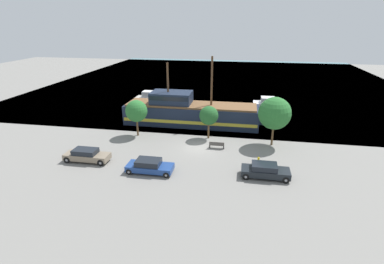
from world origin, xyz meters
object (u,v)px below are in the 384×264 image
at_px(moored_boat_dockside, 151,98).
at_px(fire_hydrant, 258,160).
at_px(parked_car_curb_front, 150,166).
at_px(moored_boat_outer, 269,104).
at_px(pirate_ship, 190,112).
at_px(parked_car_curb_rear, 87,155).
at_px(parked_car_curb_mid, 265,171).
at_px(bench_promenade_east, 217,145).

bearing_deg(moored_boat_dockside, fire_hydrant, -49.88).
xyz_separation_m(parked_car_curb_front, fire_hydrant, (10.70, 3.79, -0.26)).
height_order(moored_boat_outer, parked_car_curb_front, moored_boat_outer).
bearing_deg(pirate_ship, moored_boat_outer, 43.23).
bearing_deg(pirate_ship, parked_car_curb_rear, -121.56).
height_order(moored_boat_outer, parked_car_curb_rear, moored_boat_outer).
xyz_separation_m(pirate_ship, parked_car_curb_mid, (9.95, -14.25, -1.07)).
xyz_separation_m(moored_boat_dockside, parked_car_curb_rear, (0.58, -24.73, -0.06)).
xyz_separation_m(parked_car_curb_mid, parked_car_curb_rear, (-18.57, 0.22, 0.01)).
distance_m(parked_car_curb_rear, bench_promenade_east, 14.56).
relative_size(parked_car_curb_rear, fire_hydrant, 6.28).
relative_size(parked_car_curb_mid, parked_car_curb_rear, 0.95).
bearing_deg(moored_boat_outer, parked_car_curb_mid, -94.47).
bearing_deg(parked_car_curb_mid, moored_boat_dockside, 127.51).
bearing_deg(parked_car_curb_mid, parked_car_curb_rear, 179.34).
relative_size(moored_boat_outer, parked_car_curb_rear, 1.20).
distance_m(pirate_ship, bench_promenade_east, 9.54).
bearing_deg(fire_hydrant, moored_boat_outer, 83.67).
bearing_deg(pirate_ship, fire_hydrant, -50.41).
distance_m(moored_boat_dockside, parked_car_curb_front, 27.08).
height_order(moored_boat_dockside, bench_promenade_east, moored_boat_dockside).
distance_m(parked_car_curb_mid, bench_promenade_east, 8.01).
bearing_deg(fire_hydrant, pirate_ship, 129.59).
bearing_deg(parked_car_curb_front, fire_hydrant, 19.51).
bearing_deg(parked_car_curb_rear, moored_boat_outer, 50.85).
xyz_separation_m(moored_boat_dockside, bench_promenade_east, (13.91, -18.89, -0.33)).
bearing_deg(parked_car_curb_mid, parked_car_curb_front, -175.16).
distance_m(moored_boat_outer, fire_hydrant, 22.77).
height_order(parked_car_curb_mid, fire_hydrant, parked_car_curb_mid).
xyz_separation_m(parked_car_curb_rear, fire_hydrant, (18.05, 2.63, -0.30)).
xyz_separation_m(pirate_ship, fire_hydrant, (9.43, -11.41, -1.36)).
bearing_deg(moored_boat_outer, pirate_ship, -136.77).
height_order(parked_car_curb_front, bench_promenade_east, parked_car_curb_front).
distance_m(pirate_ship, parked_car_curb_rear, 16.50).
bearing_deg(moored_boat_outer, parked_car_curb_rear, -129.15).
bearing_deg(parked_car_curb_front, pirate_ship, 85.22).
bearing_deg(parked_car_curb_rear, pirate_ship, 58.44).
height_order(pirate_ship, moored_boat_outer, pirate_ship).
bearing_deg(moored_boat_dockside, bench_promenade_east, -53.64).
xyz_separation_m(moored_boat_dockside, moored_boat_outer, (21.14, 0.53, -0.13)).
distance_m(pirate_ship, parked_car_curb_mid, 17.41).
bearing_deg(moored_boat_dockside, parked_car_curb_rear, -88.67).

